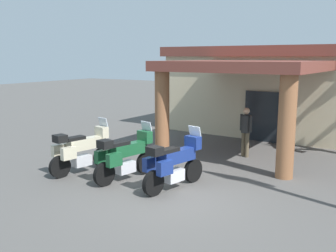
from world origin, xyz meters
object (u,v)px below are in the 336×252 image
Objects in this scene: pedestrian at (246,128)px; motorcycle_blue at (174,164)px; motorcycle_cream at (81,150)px; motorcycle_green at (125,156)px; motel_building at (284,89)px.

motorcycle_blue is at bearing -163.48° from pedestrian.
motorcycle_cream and motorcycle_green have the same top height.
motorcycle_blue is at bearing -74.24° from motorcycle_cream.
motel_building is 9.51m from motorcycle_blue.
motorcycle_cream is at bearing 106.34° from motorcycle_blue.
motorcycle_green is 1.58m from motorcycle_blue.
motel_building is at bearing 23.41° from pedestrian.
motel_building reaches higher than motorcycle_blue.
pedestrian is at bearing -27.09° from motorcycle_cream.
motorcycle_green and motorcycle_blue have the same top height.
pedestrian is (2.02, 4.30, 0.33)m from motorcycle_green.
pedestrian is at bearing -86.96° from motel_building.
motel_building is 4.88× the size of motorcycle_green.
motorcycle_cream and motorcycle_blue have the same top height.
motorcycle_cream is 1.59m from motorcycle_green.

